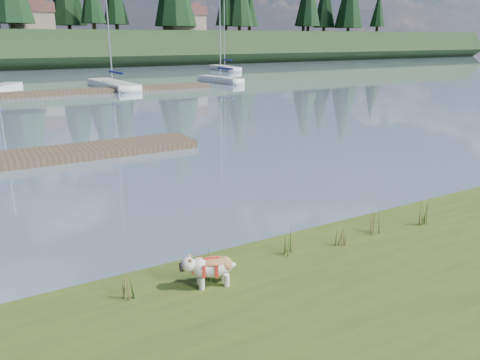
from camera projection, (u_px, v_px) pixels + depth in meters
ground at (26, 96)px, 35.17m from camera, size 200.00×200.00×0.00m
bulldog at (211, 266)px, 7.64m from camera, size 0.92×0.50×0.54m
dock_far at (54, 93)px, 36.08m from camera, size 26.00×2.20×0.30m
sailboat_bg_2 at (0, 88)px, 37.93m from camera, size 4.70×6.88×10.77m
sailboat_bg_3 at (109, 83)px, 41.52m from camera, size 2.53×9.82×14.08m
sailboat_bg_4 at (217, 79)px, 45.94m from camera, size 2.19×6.84×10.05m
sailboat_bg_5 at (223, 68)px, 63.15m from camera, size 2.62×8.69×12.16m
weed_0 at (212, 263)px, 7.84m from camera, size 0.17×0.14×0.70m
weed_1 at (290, 242)px, 8.77m from camera, size 0.17×0.14×0.56m
weed_2 at (373, 221)px, 9.71m from camera, size 0.17×0.14×0.60m
weed_3 at (128, 286)px, 7.24m from camera, size 0.17×0.14×0.56m
weed_4 at (342, 236)px, 9.07m from camera, size 0.17×0.14×0.52m
weed_5 at (426, 213)px, 10.09m from camera, size 0.17×0.14×0.66m
mud_lip at (219, 266)px, 8.95m from camera, size 60.00×0.50×0.14m
house_1 at (31, 16)px, 69.88m from camera, size 6.30×5.30×4.65m
house_2 at (184, 18)px, 79.65m from camera, size 6.30×5.30×4.65m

